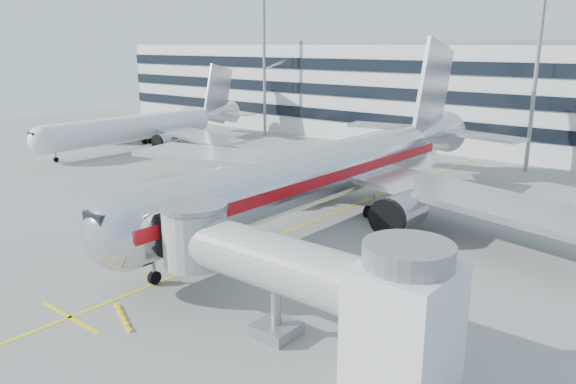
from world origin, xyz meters
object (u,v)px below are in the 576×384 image
Objects in this scene: baggage_tug at (126,223)px; cargo_container_left at (141,204)px; cargo_container_right at (136,215)px; cargo_container_front at (114,215)px; ramp_worker at (125,236)px; main_jet at (330,170)px; belt_loader at (154,227)px.

cargo_container_left is at bearing 130.56° from baggage_tug.
baggage_tug is 2.18m from cargo_container_right.
cargo_container_front is 6.38m from ramp_worker.
baggage_tug is 3.01m from cargo_container_front.
main_jet is 26.47× the size of cargo_container_right.
belt_loader is 2.48× the size of cargo_container_right.
belt_loader is at bearing -120.95° from main_jet.
baggage_tug is 1.51× the size of cargo_container_front.
baggage_tug is 5.46m from cargo_container_left.
baggage_tug is at bearing -15.82° from cargo_container_front.
cargo_container_right reaches higher than cargo_container_front.
main_jet is 19.42m from cargo_container_front.
main_jet is 17.67m from cargo_container_left.
cargo_container_left is (-3.55, 4.15, 0.04)m from baggage_tug.
cargo_container_front is at bearing 131.89° from ramp_worker.
cargo_container_left reaches higher than cargo_container_front.
cargo_container_front is (-1.73, -1.03, -0.06)m from cargo_container_right.
main_jet is 18.69m from ramp_worker.
main_jet reaches higher than cargo_container_front.
belt_loader is at bearing -10.33° from cargo_container_right.
baggage_tug reaches higher than ramp_worker.
cargo_container_front is (-4.91, -0.45, 0.18)m from belt_loader.
belt_loader reaches higher than cargo_container_front.
main_jet reaches higher than cargo_container_left.
ramp_worker is at bearing -36.29° from baggage_tug.
cargo_container_left is 3.40m from cargo_container_front.
belt_loader is at bearing 5.21° from cargo_container_front.
main_jet is 10.68× the size of belt_loader.
main_jet is 18.26m from baggage_tug.
ramp_worker is at bearing -44.34° from cargo_container_left.
baggage_tug is (-2.01, -1.27, 0.20)m from belt_loader.
main_jet is 18.26× the size of baggage_tug.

